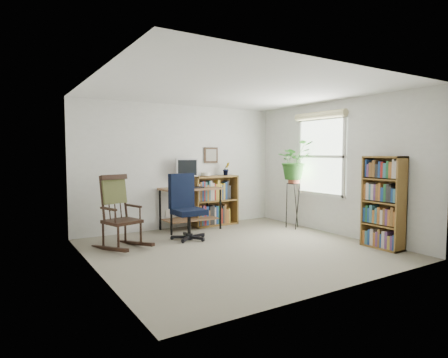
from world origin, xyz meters
TOP-DOWN VIEW (x-y plane):
  - floor at (0.00, 0.00)m, footprint 4.20×4.00m
  - ceiling at (0.00, 0.00)m, footprint 4.20×4.00m
  - wall_back at (0.00, 2.00)m, footprint 4.20×0.00m
  - wall_front at (0.00, -2.00)m, footprint 4.20×0.00m
  - wall_left at (-2.10, 0.00)m, footprint 0.00×4.00m
  - wall_right at (2.10, 0.00)m, footprint 0.00×4.00m
  - window at (2.06, 0.30)m, footprint 0.12×1.20m
  - desk at (0.05, 1.70)m, footprint 1.12×0.61m
  - monitor at (0.05, 1.84)m, footprint 0.46×0.16m
  - keyboard at (0.05, 1.58)m, footprint 0.40×0.15m
  - office_chair at (-0.35, 0.95)m, footprint 0.69×0.69m
  - rocking_chair at (-1.49, 0.97)m, footprint 0.85×1.12m
  - low_bookshelf at (0.67, 1.82)m, footprint 0.95×0.32m
  - tall_bookshelf at (1.92, -1.14)m, footprint 0.27×0.62m
  - plant_stand at (1.80, 0.73)m, footprint 0.31×0.31m
  - spider_plant at (1.80, 0.73)m, footprint 1.69×1.88m
  - potted_plant_small at (0.95, 1.83)m, footprint 0.13×0.24m
  - framed_picture at (0.67, 1.97)m, footprint 0.32×0.04m

SIDE VIEW (x-z plane):
  - floor at x=0.00m, z-range 0.00..0.00m
  - desk at x=0.05m, z-range 0.00..0.80m
  - low_bookshelf at x=0.67m, z-range 0.00..1.01m
  - plant_stand at x=1.80m, z-range 0.00..1.03m
  - office_chair at x=-0.35m, z-range 0.00..1.13m
  - rocking_chair at x=-1.49m, z-range 0.00..1.15m
  - tall_bookshelf at x=1.92m, z-range 0.00..1.42m
  - keyboard at x=0.05m, z-range 0.80..0.83m
  - potted_plant_small at x=0.95m, z-range 1.01..1.11m
  - monitor at x=0.05m, z-range 0.80..1.36m
  - wall_back at x=0.00m, z-range 0.00..2.40m
  - wall_front at x=0.00m, z-range 0.00..2.40m
  - wall_left at x=-2.10m, z-range 0.00..2.40m
  - wall_right at x=2.10m, z-range 0.00..2.40m
  - window at x=2.06m, z-range 0.65..2.15m
  - framed_picture at x=0.67m, z-range 1.26..1.58m
  - spider_plant at x=1.80m, z-range 0.95..2.42m
  - ceiling at x=0.00m, z-range 2.40..2.40m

